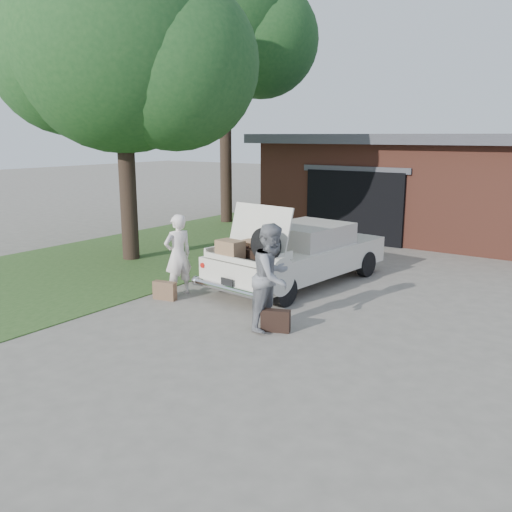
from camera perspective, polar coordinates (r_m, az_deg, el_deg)
The scene contains 10 objects.
ground at distance 9.75m, azimuth -2.04°, elevation -6.96°, with size 90.00×90.00×0.00m, color gray.
grass_strip at distance 15.47m, azimuth -11.66°, elevation 0.20°, with size 6.00×16.00×0.02m, color #2D4C1E.
house at distance 19.40m, azimuth 21.46°, elevation 7.04°, with size 12.80×7.80×3.30m.
tree_left at distance 14.70m, azimuth -13.84°, elevation 20.45°, with size 6.44×5.60×8.39m.
tree_back at distance 20.93m, azimuth -3.18°, elevation 23.11°, with size 6.25×5.43×10.12m.
sedan at distance 12.06m, azimuth 4.48°, elevation 0.23°, with size 2.31×4.81×1.89m.
woman_left at distance 11.27m, azimuth -8.21°, elevation 0.10°, with size 0.62×0.41×1.70m, color white.
woman_right at distance 9.18m, azimuth 1.74°, elevation -2.21°, with size 0.89×0.69×1.83m, color gray.
suitcase_left at distance 11.13m, azimuth -9.58°, elevation -3.61°, with size 0.49×0.15×0.38m, color brown.
suitcase_right at distance 9.24m, azimuth 2.07°, elevation -6.82°, with size 0.50×0.16×0.38m, color black.
Camera 1 is at (5.55, -7.32, 3.26)m, focal length 38.00 mm.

